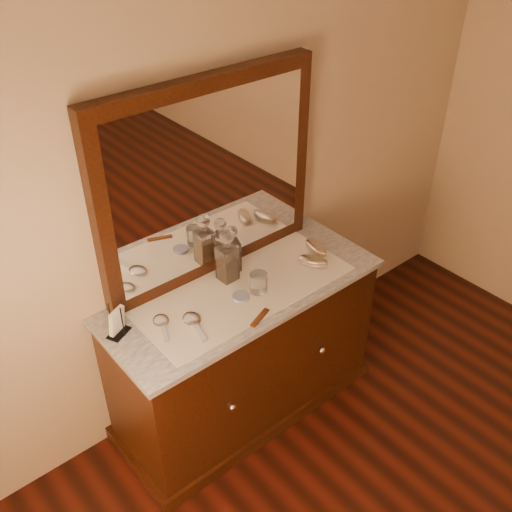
{
  "coord_description": "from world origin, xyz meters",
  "views": [
    {
      "loc": [
        -1.39,
        0.18,
        2.65
      ],
      "look_at": [
        0.0,
        1.85,
        1.1
      ],
      "focal_mm": 40.83,
      "sensor_mm": 36.0,
      "label": 1
    }
  ],
  "objects_px": {
    "pin_dish": "(241,297)",
    "hand_mirror_outer": "(162,323)",
    "brush_far": "(316,248)",
    "decanter_left": "(227,261)",
    "napkin_rack": "(117,323)",
    "decanter_right": "(232,253)",
    "mirror_frame": "(209,180)",
    "brush_near": "(313,261)",
    "comb": "(260,317)",
    "hand_mirror_inner": "(193,321)",
    "dresser_cabinet": "(244,352)"
  },
  "relations": [
    {
      "from": "pin_dish",
      "to": "comb",
      "type": "height_order",
      "value": "pin_dish"
    },
    {
      "from": "hand_mirror_outer",
      "to": "dresser_cabinet",
      "type": "bearing_deg",
      "value": -3.66
    },
    {
      "from": "pin_dish",
      "to": "brush_near",
      "type": "height_order",
      "value": "brush_near"
    },
    {
      "from": "napkin_rack",
      "to": "hand_mirror_inner",
      "type": "distance_m",
      "value": 0.34
    },
    {
      "from": "napkin_rack",
      "to": "dresser_cabinet",
      "type": "bearing_deg",
      "value": -9.17
    },
    {
      "from": "brush_far",
      "to": "pin_dish",
      "type": "bearing_deg",
      "value": -174.85
    },
    {
      "from": "mirror_frame",
      "to": "comb",
      "type": "distance_m",
      "value": 0.69
    },
    {
      "from": "pin_dish",
      "to": "hand_mirror_outer",
      "type": "xyz_separation_m",
      "value": [
        -0.4,
        0.09,
        0.0
      ]
    },
    {
      "from": "mirror_frame",
      "to": "decanter_right",
      "type": "xyz_separation_m",
      "value": [
        0.06,
        -0.09,
        -0.4
      ]
    },
    {
      "from": "napkin_rack",
      "to": "hand_mirror_outer",
      "type": "bearing_deg",
      "value": -22.16
    },
    {
      "from": "decanter_left",
      "to": "brush_far",
      "type": "bearing_deg",
      "value": -12.76
    },
    {
      "from": "comb",
      "to": "mirror_frame",
      "type": "bearing_deg",
      "value": 59.65
    },
    {
      "from": "decanter_right",
      "to": "hand_mirror_outer",
      "type": "xyz_separation_m",
      "value": [
        -0.51,
        -0.13,
        -0.09
      ]
    },
    {
      "from": "dresser_cabinet",
      "to": "hand_mirror_inner",
      "type": "bearing_deg",
      "value": -170.62
    },
    {
      "from": "pin_dish",
      "to": "comb",
      "type": "distance_m",
      "value": 0.17
    },
    {
      "from": "hand_mirror_outer",
      "to": "napkin_rack",
      "type": "bearing_deg",
      "value": 157.84
    },
    {
      "from": "decanter_right",
      "to": "hand_mirror_outer",
      "type": "height_order",
      "value": "decanter_right"
    },
    {
      "from": "napkin_rack",
      "to": "brush_near",
      "type": "relative_size",
      "value": 0.93
    },
    {
      "from": "brush_far",
      "to": "brush_near",
      "type": "bearing_deg",
      "value": -142.06
    },
    {
      "from": "comb",
      "to": "decanter_left",
      "type": "height_order",
      "value": "decanter_left"
    },
    {
      "from": "dresser_cabinet",
      "to": "pin_dish",
      "type": "bearing_deg",
      "value": -135.94
    },
    {
      "from": "mirror_frame",
      "to": "hand_mirror_inner",
      "type": "height_order",
      "value": "mirror_frame"
    },
    {
      "from": "pin_dish",
      "to": "hand_mirror_inner",
      "type": "xyz_separation_m",
      "value": [
        -0.28,
        0.0,
        0.0
      ]
    },
    {
      "from": "brush_near",
      "to": "dresser_cabinet",
      "type": "bearing_deg",
      "value": 168.56
    },
    {
      "from": "brush_near",
      "to": "brush_far",
      "type": "relative_size",
      "value": 1.0
    },
    {
      "from": "comb",
      "to": "decanter_left",
      "type": "distance_m",
      "value": 0.36
    },
    {
      "from": "decanter_right",
      "to": "hand_mirror_outer",
      "type": "bearing_deg",
      "value": -165.72
    },
    {
      "from": "comb",
      "to": "decanter_right",
      "type": "xyz_separation_m",
      "value": [
        0.14,
        0.39,
        0.1
      ]
    },
    {
      "from": "mirror_frame",
      "to": "hand_mirror_inner",
      "type": "relative_size",
      "value": 5.39
    },
    {
      "from": "brush_far",
      "to": "hand_mirror_inner",
      "type": "height_order",
      "value": "brush_far"
    },
    {
      "from": "dresser_cabinet",
      "to": "pin_dish",
      "type": "distance_m",
      "value": 0.46
    },
    {
      "from": "mirror_frame",
      "to": "pin_dish",
      "type": "relative_size",
      "value": 14.2
    },
    {
      "from": "brush_far",
      "to": "decanter_right",
      "type": "bearing_deg",
      "value": 159.49
    },
    {
      "from": "decanter_left",
      "to": "brush_near",
      "type": "bearing_deg",
      "value": -24.75
    },
    {
      "from": "mirror_frame",
      "to": "brush_near",
      "type": "relative_size",
      "value": 6.96
    },
    {
      "from": "dresser_cabinet",
      "to": "decanter_left",
      "type": "height_order",
      "value": "decanter_left"
    },
    {
      "from": "comb",
      "to": "hand_mirror_inner",
      "type": "xyz_separation_m",
      "value": [
        -0.26,
        0.17,
        0.0
      ]
    },
    {
      "from": "hand_mirror_outer",
      "to": "pin_dish",
      "type": "bearing_deg",
      "value": -12.14
    },
    {
      "from": "dresser_cabinet",
      "to": "decanter_left",
      "type": "distance_m",
      "value": 0.56
    },
    {
      "from": "dresser_cabinet",
      "to": "hand_mirror_outer",
      "type": "bearing_deg",
      "value": 176.34
    },
    {
      "from": "decanter_left",
      "to": "napkin_rack",
      "type": "bearing_deg",
      "value": -179.36
    },
    {
      "from": "decanter_left",
      "to": "brush_far",
      "type": "xyz_separation_m",
      "value": [
        0.51,
        -0.12,
        -0.09
      ]
    },
    {
      "from": "decanter_right",
      "to": "napkin_rack",
      "type": "bearing_deg",
      "value": -175.31
    },
    {
      "from": "dresser_cabinet",
      "to": "hand_mirror_inner",
      "type": "height_order",
      "value": "hand_mirror_inner"
    },
    {
      "from": "dresser_cabinet",
      "to": "decanter_right",
      "type": "relative_size",
      "value": 5.43
    },
    {
      "from": "dresser_cabinet",
      "to": "napkin_rack",
      "type": "relative_size",
      "value": 8.71
    },
    {
      "from": "mirror_frame",
      "to": "brush_far",
      "type": "distance_m",
      "value": 0.73
    },
    {
      "from": "hand_mirror_outer",
      "to": "hand_mirror_inner",
      "type": "relative_size",
      "value": 0.87
    },
    {
      "from": "comb",
      "to": "napkin_rack",
      "type": "bearing_deg",
      "value": 128.68
    },
    {
      "from": "dresser_cabinet",
      "to": "hand_mirror_outer",
      "type": "xyz_separation_m",
      "value": [
        -0.45,
        0.03,
        0.45
      ]
    }
  ]
}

